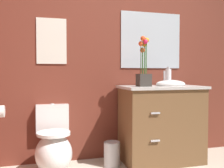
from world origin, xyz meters
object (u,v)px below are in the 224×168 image
flower_vase (144,70)px  trash_bin (112,154)px  vanity_cabinet (161,123)px  soap_bottle (168,77)px  toilet (54,148)px  wall_poster (52,41)px  wall_mirror (151,40)px

flower_vase → trash_bin: bearing=170.5°
vanity_cabinet → soap_bottle: soap_bottle is taller
toilet → wall_poster: 1.19m
flower_vase → trash_bin: flower_vase is taller
flower_vase → trash_bin: (-0.35, 0.06, -0.94)m
toilet → soap_bottle: 1.51m
vanity_cabinet → flower_vase: bearing=-167.3°
flower_vase → toilet: bearing=175.2°
toilet → flower_vase: (0.98, -0.08, 0.83)m
trash_bin → wall_mirror: bearing=26.0°
toilet → soap_bottle: bearing=-2.0°
soap_bottle → toilet: bearing=178.0°
soap_bottle → wall_poster: size_ratio=0.43×
trash_bin → wall_mirror: 1.47m
wall_mirror → flower_vase: bearing=-124.9°
toilet → trash_bin: toilet is taller
flower_vase → wall_mirror: 0.57m
toilet → soap_bottle: soap_bottle is taller
wall_poster → wall_mirror: size_ratio=0.65×
vanity_cabinet → trash_bin: (-0.60, 0.00, -0.32)m
vanity_cabinet → flower_vase: flower_vase is taller
vanity_cabinet → toilet: bearing=178.8°
vanity_cabinet → flower_vase: 0.67m
flower_vase → soap_bottle: flower_vase is taller
wall_mirror → vanity_cabinet: bearing=-89.5°
vanity_cabinet → wall_poster: (-1.23, 0.29, 0.94)m
wall_mirror → wall_poster: bearing=180.0°
vanity_cabinet → wall_mirror: (-0.00, 0.29, 0.99)m
soap_bottle → trash_bin: 1.09m
soap_bottle → wall_poster: wall_poster is taller
toilet → soap_bottle: size_ratio=3.13×
vanity_cabinet → wall_poster: size_ratio=2.06×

